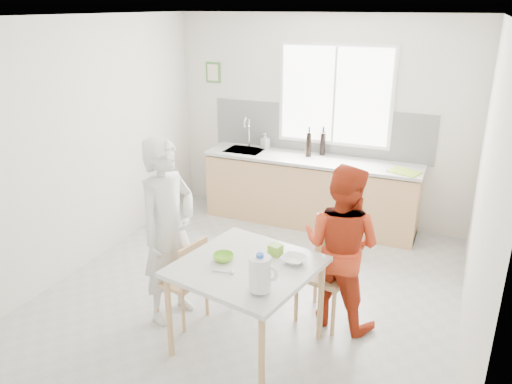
# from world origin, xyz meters

# --- Properties ---
(ground) EXTENTS (4.50, 4.50, 0.00)m
(ground) POSITION_xyz_m (0.00, 0.00, 0.00)
(ground) COLOR #B7B7B2
(ground) RESTS_ON ground
(room_shell) EXTENTS (4.50, 4.50, 4.50)m
(room_shell) POSITION_xyz_m (0.00, 0.00, 1.64)
(room_shell) COLOR silver
(room_shell) RESTS_ON ground
(window) EXTENTS (1.50, 0.06, 1.30)m
(window) POSITION_xyz_m (0.20, 2.23, 1.70)
(window) COLOR white
(window) RESTS_ON room_shell
(backsplash) EXTENTS (3.00, 0.02, 0.65)m
(backsplash) POSITION_xyz_m (0.00, 2.24, 1.23)
(backsplash) COLOR white
(backsplash) RESTS_ON room_shell
(picture_frame) EXTENTS (0.22, 0.03, 0.28)m
(picture_frame) POSITION_xyz_m (-1.55, 2.23, 1.90)
(picture_frame) COLOR #45833B
(picture_frame) RESTS_ON room_shell
(kitchen_counter) EXTENTS (2.84, 0.64, 1.37)m
(kitchen_counter) POSITION_xyz_m (-0.00, 1.95, 0.42)
(kitchen_counter) COLOR tan
(kitchen_counter) RESTS_ON ground
(dining_table) EXTENTS (1.23, 1.23, 0.80)m
(dining_table) POSITION_xyz_m (0.30, -0.77, 0.72)
(dining_table) COLOR silver
(dining_table) RESTS_ON ground
(chair_left) EXTENTS (0.45, 0.45, 0.83)m
(chair_left) POSITION_xyz_m (-0.37, -0.63, 0.46)
(chair_left) COLOR tan
(chair_left) RESTS_ON ground
(chair_far) EXTENTS (0.52, 0.52, 0.96)m
(chair_far) POSITION_xyz_m (0.81, -0.03, 0.53)
(chair_far) COLOR tan
(chair_far) RESTS_ON ground
(person_white) EXTENTS (0.53, 0.70, 1.74)m
(person_white) POSITION_xyz_m (-0.55, -0.60, 0.87)
(person_white) COLOR silver
(person_white) RESTS_ON ground
(person_red) EXTENTS (0.85, 0.72, 1.54)m
(person_red) POSITION_xyz_m (0.92, -0.08, 0.77)
(person_red) COLOR red
(person_red) RESTS_ON ground
(bowl_green) EXTENTS (0.21, 0.21, 0.05)m
(bowl_green) POSITION_xyz_m (0.10, -0.78, 0.83)
(bowl_green) COLOR #84D631
(bowl_green) RESTS_ON dining_table
(bowl_white) EXTENTS (0.24, 0.24, 0.05)m
(bowl_white) POSITION_xyz_m (0.65, -0.58, 0.83)
(bowl_white) COLOR white
(bowl_white) RESTS_ON dining_table
(milk_jug) EXTENTS (0.23, 0.17, 0.29)m
(milk_jug) POSITION_xyz_m (0.57, -1.11, 0.96)
(milk_jug) COLOR white
(milk_jug) RESTS_ON dining_table
(green_box) EXTENTS (0.12, 0.12, 0.09)m
(green_box) POSITION_xyz_m (0.46, -0.51, 0.85)
(green_box) COLOR #74B529
(green_box) RESTS_ON dining_table
(spoon) EXTENTS (0.16, 0.04, 0.01)m
(spoon) POSITION_xyz_m (0.18, -0.97, 0.81)
(spoon) COLOR #A5A5AA
(spoon) RESTS_ON dining_table
(cutting_board) EXTENTS (0.42, 0.36, 0.01)m
(cutting_board) POSITION_xyz_m (1.20, 1.82, 0.93)
(cutting_board) COLOR #9CCE2F
(cutting_board) RESTS_ON kitchen_counter
(wine_bottle_a) EXTENTS (0.07, 0.07, 0.32)m
(wine_bottle_a) POSITION_xyz_m (-0.06, 2.01, 1.08)
(wine_bottle_a) COLOR black
(wine_bottle_a) RESTS_ON kitchen_counter
(wine_bottle_b) EXTENTS (0.07, 0.07, 0.30)m
(wine_bottle_b) POSITION_xyz_m (0.09, 2.14, 1.07)
(wine_bottle_b) COLOR black
(wine_bottle_b) RESTS_ON kitchen_counter
(jar_amber) EXTENTS (0.06, 0.06, 0.16)m
(jar_amber) POSITION_xyz_m (-0.06, 2.01, 1.00)
(jar_amber) COLOR brown
(jar_amber) RESTS_ON kitchen_counter
(soap_bottle) EXTENTS (0.12, 0.13, 0.21)m
(soap_bottle) POSITION_xyz_m (-0.72, 2.14, 1.03)
(soap_bottle) COLOR #999999
(soap_bottle) RESTS_ON kitchen_counter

